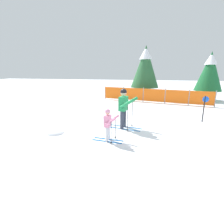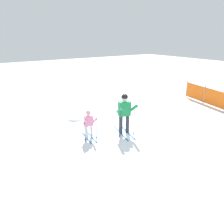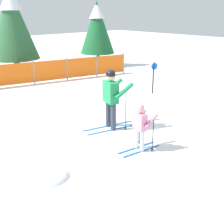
# 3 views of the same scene
# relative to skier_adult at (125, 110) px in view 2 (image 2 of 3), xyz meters

# --- Properties ---
(ground_plane) EXTENTS (60.00, 60.00, 0.00)m
(ground_plane) POSITION_rel_skier_adult_xyz_m (-0.28, 0.28, -1.03)
(ground_plane) COLOR white
(skier_adult) EXTENTS (1.66, 0.85, 1.72)m
(skier_adult) POSITION_rel_skier_adult_xyz_m (0.00, 0.00, 0.00)
(skier_adult) COLOR #1966B2
(skier_adult) RESTS_ON ground_plane
(skier_child) EXTENTS (1.14, 0.55, 1.18)m
(skier_child) POSITION_rel_skier_adult_xyz_m (-0.41, -1.46, -0.33)
(skier_child) COLOR #1966B2
(skier_child) RESTS_ON ground_plane
(snow_mound) EXTENTS (0.75, 0.64, 0.30)m
(snow_mound) POSITION_rel_skier_adult_xyz_m (-2.67, -1.08, -1.03)
(snow_mound) COLOR white
(snow_mound) RESTS_ON ground_plane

